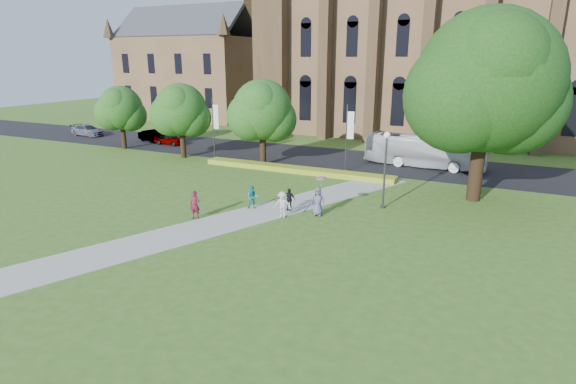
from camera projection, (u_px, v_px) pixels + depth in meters
The scene contains 23 objects.
ground at pixel (239, 222), 28.14m from camera, with size 160.00×160.00×0.00m, color #3D5F1C.
road at pixel (341, 159), 45.52m from camera, with size 160.00×10.00×0.02m, color black.
footpath at pixel (247, 216), 29.00m from camera, with size 3.20×30.00×0.04m, color #B2B2A8.
flower_hedge at pixel (296, 170), 40.35m from camera, with size 18.00×1.40×0.45m, color #CCD129.
cathedral at pixel (473, 31), 54.91m from camera, with size 52.60×18.25×28.00m.
building_west at pixel (192, 62), 75.71m from camera, with size 22.00×14.00×18.30m.
streetlamp at pixel (385, 161), 29.82m from camera, with size 0.44×0.44×5.24m.
large_tree at pixel (487, 81), 30.06m from camera, with size 9.60×9.60×13.20m.
street_tree_0 at pixel (181, 110), 44.96m from camera, with size 5.20×5.20×7.50m.
street_tree_1 at pixel (262, 110), 41.66m from camera, with size 5.60×5.60×8.05m.
street_tree_2 at pixel (121, 108), 49.55m from camera, with size 4.80×4.80×6.95m.
banner_pole_0 at pixel (348, 134), 39.53m from camera, with size 0.70×0.10×6.00m.
banner_pole_1 at pixel (214, 125), 45.17m from camera, with size 0.70×0.10×6.00m.
tour_coach at pixel (425, 151), 41.85m from camera, with size 2.56×10.93×3.04m, color silver.
car_0 at pixel (169, 139), 52.99m from camera, with size 1.55×3.84×1.31m, color gray.
car_1 at pixel (153, 136), 54.80m from camera, with size 1.47×4.21×1.39m, color gray.
car_2 at pixel (87, 130), 59.03m from camera, with size 1.95×4.80×1.39m, color gray.
pedestrian_0 at pixel (195, 205), 28.39m from camera, with size 0.66×0.43×1.81m, color maroon.
pedestrian_1 at pixel (252, 197), 30.28m from camera, with size 0.77×0.60×1.58m, color teal.
pedestrian_2 at pixel (282, 205), 28.58m from camera, with size 1.10×0.63×1.71m, color #BCBCBC.
pedestrian_3 at pixel (289, 199), 29.96m from camera, with size 0.89×0.37×1.52m, color black.
pedestrian_4 at pixel (318, 201), 28.98m from camera, with size 0.90×0.59×1.85m, color slate.
parasol at pixel (321, 183), 28.64m from camera, with size 0.75×0.75×0.66m, color #C1888F.
Camera 1 is at (13.89, -22.69, 9.86)m, focal length 28.00 mm.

